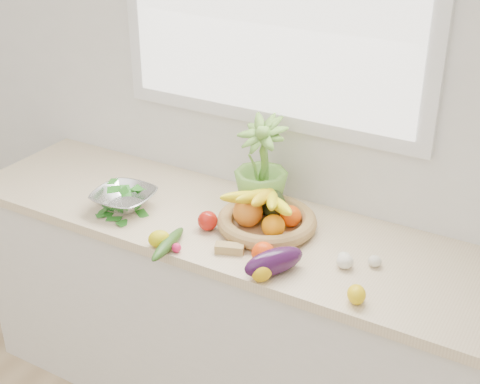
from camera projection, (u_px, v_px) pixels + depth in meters
The scene contains 18 objects.
back_wall at pixel (270, 87), 2.57m from camera, with size 4.50×0.02×2.70m, color white.
counter_cabinet at pixel (232, 320), 2.77m from camera, with size 2.20×0.58×0.86m, color silver.
countertop at pixel (231, 226), 2.56m from camera, with size 2.24×0.62×0.04m, color beige.
orange_loose at pixel (263, 253), 2.28m from camera, with size 0.08×0.08×0.08m, color #EB3B07.
lemon_a at pixel (262, 271), 2.19m from camera, with size 0.07×0.08×0.07m, color #E2A80C.
lemon_b at pixel (159, 239), 2.38m from camera, with size 0.06×0.08×0.06m, color #D2C40B.
lemon_c at pixel (356, 294), 2.09m from camera, with size 0.06×0.07×0.06m, color yellow.
apple at pixel (208, 221), 2.48m from camera, with size 0.08×0.08×0.08m, color #AB160D.
ginger at pixel (230, 248), 2.35m from camera, with size 0.10×0.04×0.03m, color tan.
garlic_a at pixel (344, 258), 2.29m from camera, with size 0.05×0.05×0.04m, color beige.
garlic_b at pixel (375, 261), 2.27m from camera, with size 0.05×0.05×0.04m, color silver.
garlic_c at pixel (345, 261), 2.26m from camera, with size 0.06×0.06×0.05m, color silver.
eggplant at pixel (274, 262), 2.22m from camera, with size 0.09×0.22×0.09m, color #2E0D32.
cucumber at pixel (168, 244), 2.37m from camera, with size 0.04×0.24×0.04m, color #224E17.
radish at pixel (177, 248), 2.35m from camera, with size 0.03×0.03×0.03m, color #DF1B52.
potted_herb at pixel (261, 163), 2.55m from camera, with size 0.21×0.21×0.37m, color #639937.
fruit_basket at pixel (266, 216), 2.48m from camera, with size 0.42×0.42×0.19m.
colander_with_spinach at pixel (124, 195), 2.61m from camera, with size 0.25×0.25×0.12m.
Camera 1 is at (1.13, 0.05, 2.18)m, focal length 50.00 mm.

